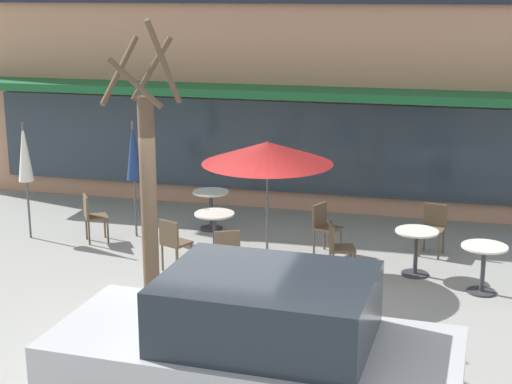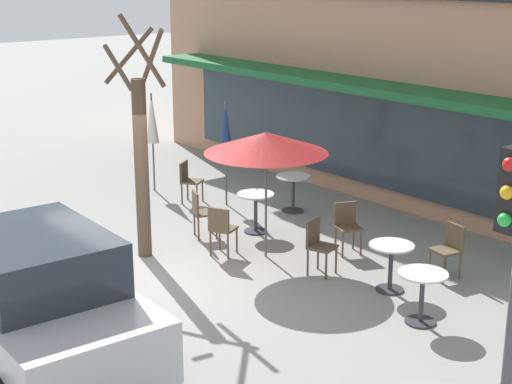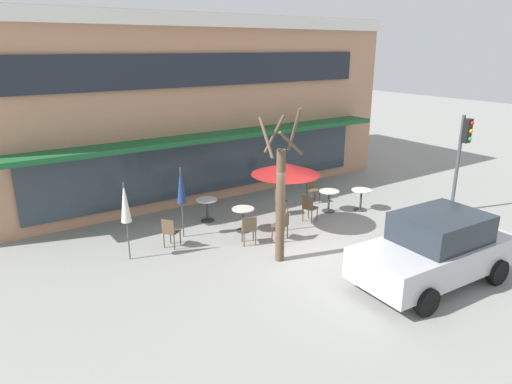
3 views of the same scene
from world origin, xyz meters
The scene contains 18 objects.
ground_plane centered at (0.00, 0.00, 0.00)m, with size 80.00×80.00×0.00m, color gray.
building_facade centered at (0.00, 9.96, 3.34)m, with size 16.57×9.10×6.67m.
cafe_table_near_wall centered at (3.78, 2.12, 0.52)m, with size 0.70×0.70×0.76m.
cafe_table_streetside centered at (2.74, 2.65, 0.52)m, with size 0.70×0.70×0.76m.
cafe_table_by_tree centered at (-1.25, 4.23, 0.52)m, with size 0.70×0.70×0.76m.
cafe_table_mid_patio centered at (-0.73, 2.81, 0.52)m, with size 0.70×0.70×0.76m.
patio_umbrella_green_folded centered at (-2.49, 3.46, 1.63)m, with size 0.28×0.28×2.20m.
patio_umbrella_cream_folded centered at (-4.38, 2.87, 1.63)m, with size 0.28×0.28×2.20m.
patio_umbrella_corner_open centered at (0.38, 2.12, 2.02)m, with size 2.10×2.10×2.20m.
cafe_chair_0 centered at (1.11, 3.36, 0.53)m, with size 0.53×0.53×0.89m.
cafe_chair_1 centered at (-0.14, 1.56, 0.53)m, with size 0.53×0.53×0.89m.
cafe_chair_2 centered at (1.51, 2.28, 0.53)m, with size 0.50×0.50×0.89m.
cafe_chair_3 centered at (-3.13, 2.94, 0.53)m, with size 0.56×0.56×0.89m.
cafe_chair_4 centered at (-1.14, 1.84, 0.53)m, with size 0.52×0.52×0.89m.
cafe_chair_5 centered at (2.97, 3.80, 0.53)m, with size 0.47×0.47×0.89m.
parked_sedan centered at (1.40, -2.54, 0.88)m, with size 4.27×2.16×1.76m.
street_tree centered at (-1.01, 0.53, 1.81)m, with size 1.02×1.01×4.17m.
traffic_light_pole centered at (6.35, 0.12, 2.30)m, with size 0.26×0.43×3.40m.
Camera 3 is at (-7.87, -8.48, 5.56)m, focal length 32.00 mm.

